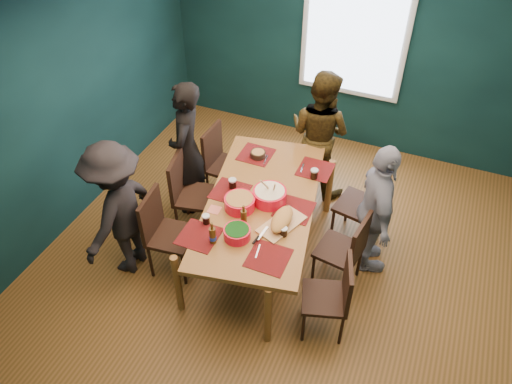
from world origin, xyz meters
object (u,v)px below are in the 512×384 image
at_px(chair_right_far, 368,202).
at_px(chair_right_mid, 348,247).
at_px(person_far_left, 187,149).
at_px(chair_left_near, 162,228).
at_px(person_right, 376,211).
at_px(bowl_salad, 240,203).
at_px(person_near_left, 119,210).
at_px(cutting_board, 282,221).
at_px(dining_table, 261,206).
at_px(chair_left_mid, 187,189).
at_px(chair_left_far, 221,159).
at_px(bowl_herbs, 237,233).
at_px(bowl_dumpling, 270,195).
at_px(person_back, 320,133).
at_px(chair_right_near, 335,293).

xyz_separation_m(chair_right_far, chair_right_mid, (-0.03, -0.69, -0.04)).
height_order(chair_right_far, person_far_left, person_far_left).
height_order(chair_left_near, chair_right_mid, chair_left_near).
distance_m(person_right, bowl_salad, 1.37).
relative_size(person_near_left, cutting_board, 2.49).
bearing_deg(dining_table, chair_left_near, -159.23).
bearing_deg(chair_left_mid, cutting_board, -28.05).
bearing_deg(chair_left_far, person_near_left, -104.71).
bearing_deg(chair_left_far, chair_left_near, -89.58).
xyz_separation_m(dining_table, bowl_salad, (-0.16, -0.18, 0.14)).
xyz_separation_m(person_far_left, bowl_herbs, (1.09, -1.02, 0.04)).
relative_size(chair_right_far, person_right, 0.65).
distance_m(chair_right_mid, bowl_dumpling, 0.93).
bearing_deg(bowl_herbs, chair_right_mid, 28.77).
distance_m(chair_left_mid, person_right, 2.06).
height_order(chair_left_near, person_back, person_back).
xyz_separation_m(person_far_left, person_right, (2.21, -0.11, -0.06)).
bearing_deg(chair_left_near, chair_right_far, 25.90).
distance_m(chair_left_far, chair_left_mid, 0.66).
distance_m(person_far_left, cutting_board, 1.58).
height_order(chair_left_mid, cutting_board, chair_left_mid).
xyz_separation_m(chair_left_far, bowl_herbs, (0.83, -1.32, 0.30)).
xyz_separation_m(chair_left_mid, bowl_salad, (0.77, -0.28, 0.30)).
xyz_separation_m(chair_left_far, cutting_board, (1.15, -1.01, 0.31)).
xyz_separation_m(chair_left_near, bowl_salad, (0.72, 0.35, 0.31)).
bearing_deg(person_far_left, person_right, 71.07).
height_order(chair_right_mid, person_right, person_right).
bearing_deg(person_near_left, bowl_salad, 114.55).
bearing_deg(dining_table, chair_left_mid, 163.40).
bearing_deg(chair_left_near, chair_left_far, 81.71).
bearing_deg(chair_right_far, bowl_herbs, -118.23).
bearing_deg(person_near_left, person_back, 145.49).
xyz_separation_m(person_back, cutting_board, (0.12, -1.63, 0.06)).
bearing_deg(chair_right_mid, person_far_left, 175.16).
distance_m(person_near_left, cutting_board, 1.63).
xyz_separation_m(chair_right_mid, bowl_dumpling, (-0.87, 0.06, 0.34)).
bearing_deg(bowl_herbs, chair_right_far, 50.88).
bearing_deg(person_far_left, chair_left_near, -3.12).
distance_m(chair_left_near, person_back, 2.20).
xyz_separation_m(chair_left_mid, bowl_herbs, (0.92, -0.66, 0.29)).
height_order(chair_right_near, person_back, person_back).
bearing_deg(person_far_left, bowl_dumpling, 54.15).
relative_size(chair_right_far, bowl_dumpling, 2.94).
bearing_deg(chair_left_mid, bowl_dumpling, -16.48).
relative_size(person_back, person_right, 1.05).
height_order(chair_left_far, bowl_salad, chair_left_far).
distance_m(dining_table, chair_left_mid, 0.95).
xyz_separation_m(chair_left_far, bowl_dumpling, (0.92, -0.73, 0.32)).
relative_size(chair_left_near, chair_right_near, 1.07).
relative_size(dining_table, chair_right_far, 2.28).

